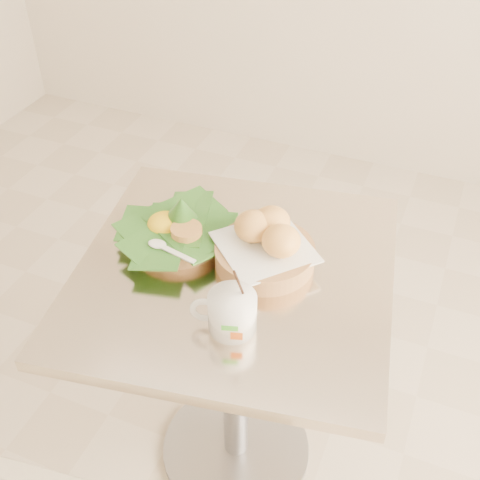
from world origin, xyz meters
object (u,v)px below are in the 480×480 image
at_px(cafe_table, 235,334).
at_px(rice_basket, 177,227).
at_px(bread_basket, 266,245).
at_px(coffee_mug, 231,311).

xyz_separation_m(cafe_table, rice_basket, (-0.16, 0.04, 0.26)).
bearing_deg(cafe_table, bread_basket, 43.05).
height_order(cafe_table, coffee_mug, coffee_mug).
relative_size(cafe_table, coffee_mug, 4.79).
xyz_separation_m(bread_basket, coffee_mug, (0.01, -0.21, -0.00)).
relative_size(cafe_table, rice_basket, 2.96).
bearing_deg(cafe_table, rice_basket, 165.25).
relative_size(rice_basket, coffee_mug, 1.62).
height_order(rice_basket, coffee_mug, coffee_mug).
height_order(cafe_table, bread_basket, bread_basket).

